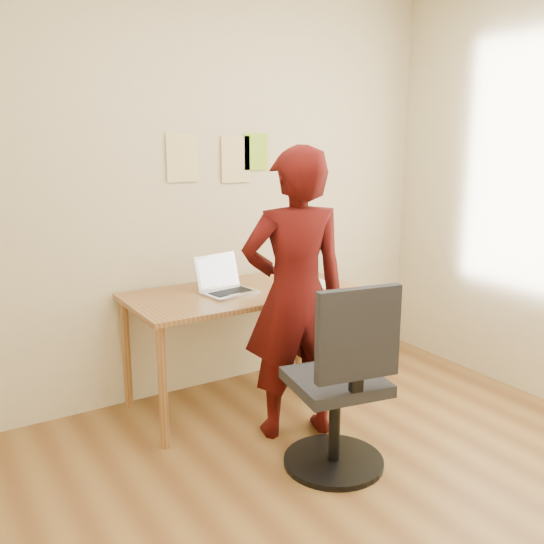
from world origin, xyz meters
TOP-DOWN VIEW (x-y plane):
  - room at (0.00, 0.00)m, footprint 3.58×3.58m
  - desk at (0.07, 1.38)m, footprint 1.40×0.70m
  - laptop at (-0.03, 1.40)m, footprint 0.35×0.32m
  - paper_sheet at (0.55, 1.30)m, footprint 0.24×0.34m
  - phone at (0.34, 1.17)m, footprint 0.11×0.13m
  - wall_note_left at (-0.14, 1.74)m, footprint 0.21×0.00m
  - wall_note_mid at (0.24, 1.74)m, footprint 0.21×0.00m
  - wall_note_right at (0.39, 1.74)m, footprint 0.18×0.00m
  - office_chair at (0.09, 0.39)m, footprint 0.53×0.54m
  - person at (0.13, 0.87)m, footprint 0.68×0.54m

SIDE VIEW (x-z plane):
  - office_chair at x=0.09m, z-range -0.07..0.94m
  - desk at x=0.07m, z-range 0.28..1.02m
  - paper_sheet at x=0.55m, z-range 0.74..0.74m
  - phone at x=0.34m, z-range 0.74..0.75m
  - laptop at x=-0.03m, z-range 0.68..0.90m
  - person at x=0.13m, z-range 0.00..1.64m
  - room at x=0.00m, z-range -0.04..2.74m
  - wall_note_mid at x=0.24m, z-range 1.38..1.68m
  - wall_note_left at x=-0.14m, z-range 1.40..1.70m
  - wall_note_right at x=0.39m, z-range 1.45..1.69m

